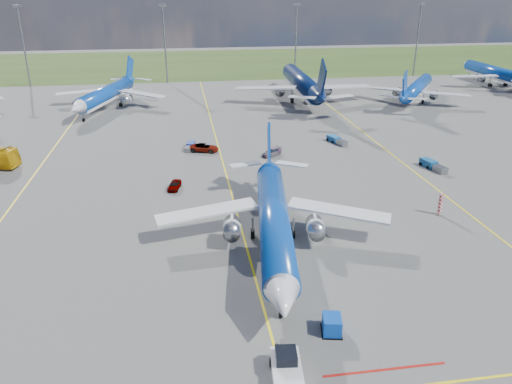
{
  "coord_description": "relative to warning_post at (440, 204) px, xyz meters",
  "views": [
    {
      "loc": [
        -6.55,
        -46.64,
        27.7
      ],
      "look_at": [
        2.11,
        9.69,
        4.0
      ],
      "focal_mm": 35.0,
      "sensor_mm": 36.0,
      "label": 1
    }
  ],
  "objects": [
    {
      "name": "baggage_tug_c",
      "position": [
        -31.23,
        33.4,
        -1.03
      ],
      "size": [
        2.15,
        4.6,
        1.0
      ],
      "rotation": [
        0.0,
        0.0,
        -0.23
      ],
      "color": "navy",
      "rests_on": "ground"
    },
    {
      "name": "grass_strip",
      "position": [
        -26.0,
        142.0,
        -1.5
      ],
      "size": [
        400.0,
        80.0,
        0.01
      ],
      "primitive_type": "cube",
      "color": "#2D4719",
      "rests_on": "ground"
    },
    {
      "name": "uld_container",
      "position": [
        -20.78,
        -20.95,
        -0.72
      ],
      "size": [
        1.9,
        2.2,
        1.55
      ],
      "primitive_type": "cube",
      "rotation": [
        0.0,
        0.0,
        -0.2
      ],
      "color": "#0C41B0",
      "rests_on": "ground"
    },
    {
      "name": "bg_jet_ene",
      "position": [
        60.45,
        83.22,
        -1.5
      ],
      "size": [
        31.13,
        40.48,
        10.46
      ],
      "primitive_type": null,
      "rotation": [
        0.0,
        0.0,
        3.12
      ],
      "color": "#0B3E9F",
      "rests_on": "ground"
    },
    {
      "name": "pushback_tug",
      "position": [
        -25.76,
        -25.65,
        -0.68
      ],
      "size": [
        2.69,
        6.1,
        2.03
      ],
      "rotation": [
        0.0,
        0.0,
        -0.11
      ],
      "color": "silver",
      "rests_on": "ground"
    },
    {
      "name": "bg_jet_ne",
      "position": [
        27.5,
        65.47,
        -1.5
      ],
      "size": [
        45.03,
        47.05,
        9.81
      ],
      "primitive_type": null,
      "rotation": [
        0.0,
        0.0,
        2.52
      ],
      "color": "#0B3E9F",
      "rests_on": "ground"
    },
    {
      "name": "service_car_b",
      "position": [
        -28.72,
        31.38,
        -0.79
      ],
      "size": [
        5.61,
        3.86,
        1.42
      ],
      "primitive_type": "imported",
      "rotation": [
        0.0,
        0.0,
        1.25
      ],
      "color": "#999999",
      "rests_on": "ground"
    },
    {
      "name": "service_car_c",
      "position": [
        -17.16,
        27.29,
        -0.89
      ],
      "size": [
        4.31,
        4.09,
        1.23
      ],
      "primitive_type": "imported",
      "rotation": [
        0.0,
        0.0,
        -0.85
      ],
      "color": "#999999",
      "rests_on": "ground"
    },
    {
      "name": "baggage_tug_e",
      "position": [
        -3.69,
        32.8,
        -0.96
      ],
      "size": [
        2.89,
        5.3,
        1.15
      ],
      "rotation": [
        0.0,
        0.0,
        0.32
      ],
      "color": "#1B5DA3",
      "rests_on": "ground"
    },
    {
      "name": "bg_jet_n",
      "position": [
        -1.21,
        71.42,
        -1.5
      ],
      "size": [
        39.69,
        50.91,
        12.92
      ],
      "primitive_type": null,
      "rotation": [
        0.0,
        0.0,
        3.1
      ],
      "color": "#071842",
      "rests_on": "ground"
    },
    {
      "name": "baggage_tug_w",
      "position": [
        7.47,
        16.61,
        -0.92
      ],
      "size": [
        2.56,
        5.65,
        1.23
      ],
      "rotation": [
        0.0,
        0.0,
        0.21
      ],
      "color": "#165087",
      "rests_on": "ground"
    },
    {
      "name": "ground",
      "position": [
        -26.0,
        -8.0,
        -1.5
      ],
      "size": [
        400.0,
        400.0,
        0.0
      ],
      "primitive_type": "plane",
      "color": "#525250",
      "rests_on": "ground"
    },
    {
      "name": "main_airliner",
      "position": [
        -22.95,
        -5.51,
        -1.5
      ],
      "size": [
        34.36,
        42.17,
        10.08
      ],
      "primitive_type": null,
      "rotation": [
        0.0,
        0.0,
        -0.14
      ],
      "color": "#0B3E9F",
      "rests_on": "ground"
    },
    {
      "name": "warning_post",
      "position": [
        0.0,
        0.0,
        0.0
      ],
      "size": [
        0.5,
        0.5,
        3.0
      ],
      "primitive_type": "cylinder",
      "color": "red",
      "rests_on": "ground"
    },
    {
      "name": "taxiway_lines",
      "position": [
        -25.83,
        19.7,
        -1.49
      ],
      "size": [
        60.25,
        160.0,
        0.02
      ],
      "color": "yellow",
      "rests_on": "ground"
    },
    {
      "name": "floodlight_masts",
      "position": [
        -16.0,
        102.0,
        11.06
      ],
      "size": [
        202.2,
        0.5,
        22.7
      ],
      "color": "slate",
      "rests_on": "ground"
    },
    {
      "name": "bg_jet_nnw",
      "position": [
        -49.99,
        68.88,
        -1.5
      ],
      "size": [
        39.15,
        45.42,
        10.14
      ],
      "primitive_type": null,
      "rotation": [
        0.0,
        0.0,
        -0.28
      ],
      "color": "#0B3E9F",
      "rests_on": "ground"
    },
    {
      "name": "service_car_a",
      "position": [
        -34.05,
        14.17,
        -0.87
      ],
      "size": [
        2.34,
        3.95,
        1.26
      ],
      "primitive_type": "imported",
      "rotation": [
        0.0,
        0.0,
        -0.24
      ],
      "color": "#999999",
      "rests_on": "ground"
    }
  ]
}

